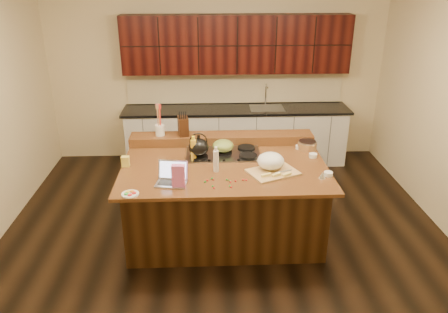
{
  "coord_description": "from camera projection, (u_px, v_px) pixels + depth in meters",
  "views": [
    {
      "loc": [
        -0.21,
        -4.68,
        3.04
      ],
      "look_at": [
        0.0,
        0.05,
        1.0
      ],
      "focal_mm": 35.0,
      "sensor_mm": 36.0,
      "label": 1
    }
  ],
  "objects": [
    {
      "name": "gumdrop_5",
      "position": [
        212.0,
        179.0,
        4.77
      ],
      "size": [
        0.02,
        0.02,
        0.02
      ],
      "primitive_type": "ellipsoid",
      "color": "#198C26",
      "rests_on": "island"
    },
    {
      "name": "gumdrop_9",
      "position": [
        227.0,
        180.0,
        4.75
      ],
      "size": [
        0.02,
        0.02,
        0.02
      ],
      "primitive_type": "ellipsoid",
      "color": "#198C26",
      "rests_on": "island"
    },
    {
      "name": "strainer_bowl",
      "position": [
        307.0,
        146.0,
        5.56
      ],
      "size": [
        0.24,
        0.24,
        0.09
      ],
      "primitive_type": "cylinder",
      "rotation": [
        0.0,
        0.0,
        0.0
      ],
      "color": "#996B3F",
      "rests_on": "island"
    },
    {
      "name": "gumdrop_3",
      "position": [
        213.0,
        186.0,
        4.61
      ],
      "size": [
        0.02,
        0.02,
        0.02
      ],
      "primitive_type": "ellipsoid",
      "color": "#198C26",
      "rests_on": "island"
    },
    {
      "name": "gumdrop_6",
      "position": [
        207.0,
        180.0,
        4.73
      ],
      "size": [
        0.02,
        0.02,
        0.02
      ],
      "primitive_type": "ellipsoid",
      "color": "red",
      "rests_on": "island"
    },
    {
      "name": "gumdrop_11",
      "position": [
        212.0,
        178.0,
        4.78
      ],
      "size": [
        0.02,
        0.02,
        0.02
      ],
      "primitive_type": "ellipsoid",
      "color": "#198C26",
      "rests_on": "island"
    },
    {
      "name": "ramekin_c",
      "position": [
        299.0,
        147.0,
        5.59
      ],
      "size": [
        0.11,
        0.11,
        0.04
      ],
      "primitive_type": "cylinder",
      "rotation": [
        0.0,
        0.0,
        0.13
      ],
      "color": "white",
      "rests_on": "island"
    },
    {
      "name": "gumdrop_10",
      "position": [
        213.0,
        180.0,
        4.75
      ],
      "size": [
        0.02,
        0.02,
        0.02
      ],
      "primitive_type": "ellipsoid",
      "color": "red",
      "rests_on": "island"
    },
    {
      "name": "knife_block",
      "position": [
        183.0,
        126.0,
        5.67
      ],
      "size": [
        0.15,
        0.22,
        0.24
      ],
      "primitive_type": "cube",
      "rotation": [
        0.0,
        0.0,
        0.18
      ],
      "color": "black",
      "rests_on": "back_ledge"
    },
    {
      "name": "gumdrop_12",
      "position": [
        246.0,
        180.0,
        4.74
      ],
      "size": [
        0.02,
        0.02,
        0.02
      ],
      "primitive_type": "ellipsoid",
      "color": "red",
      "rests_on": "island"
    },
    {
      "name": "room",
      "position": [
        224.0,
        130.0,
        4.97
      ],
      "size": [
        5.52,
        5.02,
        2.72
      ],
      "color": "black",
      "rests_on": "ground"
    },
    {
      "name": "gumdrop_1",
      "position": [
        230.0,
        186.0,
        4.61
      ],
      "size": [
        0.02,
        0.02,
        0.02
      ],
      "primitive_type": "ellipsoid",
      "color": "#198C26",
      "rests_on": "island"
    },
    {
      "name": "gumdrop_4",
      "position": [
        214.0,
        188.0,
        4.57
      ],
      "size": [
        0.02,
        0.02,
        0.02
      ],
      "primitive_type": "ellipsoid",
      "color": "red",
      "rests_on": "island"
    },
    {
      "name": "pink_bag",
      "position": [
        178.0,
        176.0,
        4.56
      ],
      "size": [
        0.14,
        0.08,
        0.25
      ],
      "primitive_type": "cube",
      "rotation": [
        0.0,
        0.0,
        -0.06
      ],
      "color": "#D966AB",
      "rests_on": "island"
    },
    {
      "name": "island",
      "position": [
        224.0,
        198.0,
        5.32
      ],
      "size": [
        2.4,
        1.6,
        0.92
      ],
      "color": "black",
      "rests_on": "ground"
    },
    {
      "name": "cooktop",
      "position": [
        223.0,
        153.0,
        5.41
      ],
      "size": [
        0.92,
        0.52,
        0.05
      ],
      "color": "gray",
      "rests_on": "island"
    },
    {
      "name": "utensil_crock",
      "position": [
        160.0,
        130.0,
        5.68
      ],
      "size": [
        0.15,
        0.15,
        0.14
      ],
      "primitive_type": "cylinder",
      "rotation": [
        0.0,
        0.0,
        -0.33
      ],
      "color": "white",
      "rests_on": "back_ledge"
    },
    {
      "name": "gumdrop_14",
      "position": [
        231.0,
        187.0,
        4.59
      ],
      "size": [
        0.02,
        0.02,
        0.02
      ],
      "primitive_type": "ellipsoid",
      "color": "red",
      "rests_on": "island"
    },
    {
      "name": "gumdrop_7",
      "position": [
        230.0,
        181.0,
        4.72
      ],
      "size": [
        0.02,
        0.02,
        0.02
      ],
      "primitive_type": "ellipsoid",
      "color": "#198C26",
      "rests_on": "island"
    },
    {
      "name": "kettle",
      "position": [
        199.0,
        147.0,
        5.23
      ],
      "size": [
        0.25,
        0.25,
        0.22
      ],
      "primitive_type": "ellipsoid",
      "rotation": [
        0.0,
        0.0,
        -0.02
      ],
      "color": "black",
      "rests_on": "cooktop"
    },
    {
      "name": "gumdrop_0",
      "position": [
        243.0,
        180.0,
        4.75
      ],
      "size": [
        0.02,
        0.02,
        0.02
      ],
      "primitive_type": "ellipsoid",
      "color": "red",
      "rests_on": "island"
    },
    {
      "name": "ramekin_b",
      "position": [
        313.0,
        155.0,
        5.33
      ],
      "size": [
        0.11,
        0.11,
        0.04
      ],
      "primitive_type": "cylinder",
      "rotation": [
        0.0,
        0.0,
        -0.06
      ],
      "color": "white",
      "rests_on": "island"
    },
    {
      "name": "laptop",
      "position": [
        172.0,
        177.0,
        4.69
      ],
      "size": [
        0.36,
        0.3,
        0.22
      ],
      "rotation": [
        0.0,
        0.0,
        -0.17
      ],
      "color": "#B7B7BC",
      "rests_on": "island"
    },
    {
      "name": "oil_bottle",
      "position": [
        194.0,
        151.0,
        5.18
      ],
      "size": [
        0.08,
        0.08,
        0.27
      ],
      "primitive_type": "cylinder",
      "rotation": [
        0.0,
        0.0,
        0.2
      ],
      "color": "gold",
      "rests_on": "island"
    },
    {
      "name": "green_bowl",
      "position": [
        223.0,
        146.0,
        5.37
      ],
      "size": [
        0.34,
        0.34,
        0.14
      ],
      "primitive_type": "ellipsoid",
      "rotation": [
        0.0,
        0.0,
        -0.4
      ],
      "color": "olive",
      "rests_on": "cooktop"
    },
    {
      "name": "gumdrop_8",
      "position": [
        230.0,
        182.0,
        4.7
      ],
      "size": [
        0.02,
        0.02,
        0.02
      ],
      "primitive_type": "ellipsoid",
      "color": "red",
      "rests_on": "island"
    },
    {
      "name": "package_box",
      "position": [
        125.0,
        161.0,
        5.07
      ],
      "size": [
        0.09,
        0.06,
        0.12
      ],
      "primitive_type": "cube",
      "rotation": [
        0.0,
        0.0,
        -0.02
      ],
      "color": "#EAD852",
      "rests_on": "island"
    },
    {
      "name": "kitchen_timer",
      "position": [
        322.0,
        175.0,
        4.8
      ],
      "size": [
        0.1,
        0.1,
        0.07
      ],
      "primitive_type": "cone",
      "rotation": [
        0.0,
        0.0,
        0.28
      ],
      "color": "silver",
      "rests_on": "island"
    },
    {
      "name": "gumdrop_2",
      "position": [
        236.0,
        181.0,
        4.72
      ],
      "size": [
        0.02,
        0.02,
        0.02
      ],
      "primitive_type": "ellipsoid",
      "color": "red",
      "rests_on": "island"
    },
    {
      "name": "gumdrop_13",
      "position": [
        205.0,
        182.0,
        4.7
      ],
      "size": [
        0.02,
        0.02,
        0.02
      ],
      "primitive_type": "ellipsoid",
      "color": "#198C26",
      "rests_on": "island"
    },
    {
      "name": "vinegar_bottle",
      "position": [
        216.0,
        161.0,
        4.92
      ],
      "size": [
        0.07,
        0.07,
        0.25
      ],
      "primitive_type": "cylinder",
      "rotation": [
        0.0,
        0.0,
        -0.03
      ],
      "color": "silver",
      "rests_on": "island"
    },
    {
      "name": "candy_plate",
      "position": [
        130.0,
        194.0,
        4.45
      ],
      "size": [
        0.22,
        0.22,
        0.01
      ],
      "primitive_type": "cylinder",
      "rotation": [
        0.0,
        0.0,
        -0.28
      ],
      "color": "white",
      "rests_on": "island"
    },
    {
      "name": "wooden_tray",
      "position": [
        271.0,
        163.0,
        4.94
      ],
      "size": [
        0.64,
        0.56,
        0.21
      ],
      "rotation": [
        0.0,
        0.0,
        0.41
      ],
      "color": "tan",
      "rests_on": "island"
    },
    {
      "name": "back_ledge",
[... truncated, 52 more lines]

